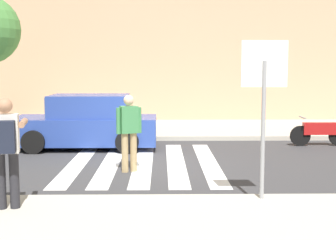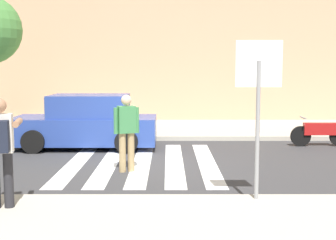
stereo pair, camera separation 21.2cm
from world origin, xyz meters
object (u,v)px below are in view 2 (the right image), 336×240
Objects in this scene: stop_sign at (260,84)px; motorcycle at (322,132)px; parked_car_blue at (88,123)px; photographer_with_backpack at (2,143)px; pedestrian_crossing at (129,129)px.

stop_sign is 1.50× the size of motorcycle.
parked_car_blue is at bearing -177.50° from motorcycle.
photographer_with_backpack is 0.42× the size of parked_car_blue.
parked_car_blue is (0.23, 6.30, -0.44)m from photographer_with_backpack.
pedestrian_crossing is at bearing 132.18° from stop_sign.
photographer_with_backpack reaches higher than motorcycle.
pedestrian_crossing is at bearing -147.97° from motorcycle.
stop_sign is 1.53× the size of pedestrian_crossing.
parked_car_blue is at bearing 87.90° from photographer_with_backpack.
motorcycle is at bearing 63.38° from stop_sign.
stop_sign is at bearing -116.62° from motorcycle.
photographer_with_backpack is at bearing -137.14° from motorcycle.
photographer_with_backpack is at bearing -92.10° from parked_car_blue.
stop_sign is 0.64× the size of parked_car_blue.
pedestrian_crossing reaches higher than parked_car_blue.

